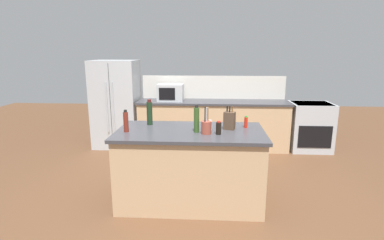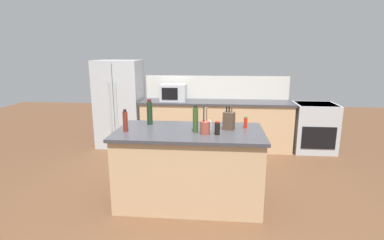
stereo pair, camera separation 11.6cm
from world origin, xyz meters
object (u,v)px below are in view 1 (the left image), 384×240
at_px(range_oven, 310,126).
at_px(microwave, 171,92).
at_px(knife_block, 229,120).
at_px(soy_sauce_bottle, 219,128).
at_px(vinegar_bottle, 126,122).
at_px(refrigerator, 116,104).
at_px(wine_bottle, 150,113).
at_px(olive_oil_bottle, 197,119).
at_px(salt_shaker, 210,125).
at_px(hot_sauce_bottle, 246,122).
at_px(utensil_crock, 206,127).

relative_size(range_oven, microwave, 1.88).
distance_m(range_oven, knife_block, 2.77).
bearing_deg(soy_sauce_bottle, vinegar_bottle, 177.68).
relative_size(refrigerator, wine_bottle, 5.10).
distance_m(knife_block, olive_oil_bottle, 0.43).
relative_size(salt_shaker, hot_sauce_bottle, 0.83).
xyz_separation_m(knife_block, utensil_crock, (-0.28, -0.22, -0.03)).
height_order(microwave, wine_bottle, wine_bottle).
distance_m(microwave, salt_shaker, 2.29).
distance_m(utensil_crock, wine_bottle, 0.86).
xyz_separation_m(range_oven, vinegar_bottle, (-2.94, -2.31, 0.60)).
bearing_deg(salt_shaker, vinegar_bottle, -171.27).
distance_m(microwave, soy_sauce_bottle, 2.51).
bearing_deg(utensil_crock, range_oven, 49.73).
bearing_deg(microwave, wine_bottle, -90.75).
bearing_deg(utensil_crock, soy_sauce_bottle, -8.01).
height_order(wine_bottle, vinegar_bottle, wine_bottle).
bearing_deg(hot_sauce_bottle, knife_block, -157.19).
xyz_separation_m(range_oven, utensil_crock, (-1.98, -2.33, 0.56)).
bearing_deg(microwave, refrigerator, 177.32).
bearing_deg(vinegar_bottle, refrigerator, 110.07).
height_order(microwave, knife_block, microwave).
height_order(utensil_crock, soy_sauce_bottle, utensil_crock).
relative_size(microwave, utensil_crock, 1.53).
height_order(salt_shaker, hot_sauce_bottle, hot_sauce_bottle).
height_order(refrigerator, wine_bottle, refrigerator).
relative_size(refrigerator, vinegar_bottle, 6.34).
height_order(refrigerator, vinegar_bottle, refrigerator).
bearing_deg(refrigerator, utensil_crock, -52.56).
bearing_deg(soy_sauce_bottle, olive_oil_bottle, 162.73).
bearing_deg(refrigerator, knife_block, -45.75).
bearing_deg(wine_bottle, vinegar_bottle, -119.34).
height_order(hot_sauce_bottle, vinegar_bottle, vinegar_bottle).
distance_m(refrigerator, salt_shaker, 2.89).
bearing_deg(vinegar_bottle, microwave, 84.14).
relative_size(utensil_crock, olive_oil_bottle, 0.96).
xyz_separation_m(utensil_crock, olive_oil_bottle, (-0.12, 0.06, 0.07)).
height_order(knife_block, salt_shaker, knife_block).
distance_m(range_oven, olive_oil_bottle, 3.15).
bearing_deg(salt_shaker, knife_block, 10.03).
distance_m(wine_bottle, olive_oil_bottle, 0.72).
bearing_deg(wine_bottle, range_oven, 35.30).
distance_m(utensil_crock, salt_shaker, 0.19).
distance_m(soy_sauce_bottle, hot_sauce_bottle, 0.48).
relative_size(microwave, olive_oil_bottle, 1.47).
height_order(range_oven, olive_oil_bottle, olive_oil_bottle).
distance_m(range_oven, microwave, 2.78).
xyz_separation_m(utensil_crock, wine_bottle, (-0.75, 0.40, 0.08)).
bearing_deg(knife_block, soy_sauce_bottle, -99.48).
relative_size(range_oven, olive_oil_bottle, 2.75).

